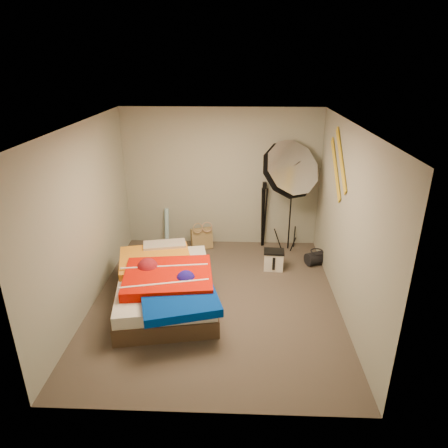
{
  "coord_description": "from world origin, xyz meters",
  "views": [
    {
      "loc": [
        0.32,
        -4.92,
        3.25
      ],
      "look_at": [
        0.1,
        0.6,
        0.95
      ],
      "focal_mm": 32.0,
      "sensor_mm": 36.0,
      "label": 1
    }
  ],
  "objects_px": {
    "tote_bag": "(202,239)",
    "duffel_bag": "(316,258)",
    "wrapping_roll": "(167,227)",
    "camera_case": "(274,261)",
    "camera_tripod": "(264,210)",
    "bed": "(166,285)",
    "photo_umbrella": "(289,171)"
  },
  "relations": [
    {
      "from": "bed",
      "to": "wrapping_roll",
      "type": "bearing_deg",
      "value": 99.35
    },
    {
      "from": "bed",
      "to": "photo_umbrella",
      "type": "xyz_separation_m",
      "value": [
        1.84,
        1.64,
        1.25
      ]
    },
    {
      "from": "duffel_bag",
      "to": "photo_umbrella",
      "type": "bearing_deg",
      "value": 117.67
    },
    {
      "from": "camera_tripod",
      "to": "photo_umbrella",
      "type": "bearing_deg",
      "value": -39.39
    },
    {
      "from": "wrapping_roll",
      "to": "duffel_bag",
      "type": "xyz_separation_m",
      "value": [
        2.67,
        -0.73,
        -0.23
      ]
    },
    {
      "from": "wrapping_roll",
      "to": "photo_umbrella",
      "type": "distance_m",
      "value": 2.49
    },
    {
      "from": "wrapping_roll",
      "to": "duffel_bag",
      "type": "height_order",
      "value": "wrapping_roll"
    },
    {
      "from": "camera_case",
      "to": "camera_tripod",
      "type": "height_order",
      "value": "camera_tripod"
    },
    {
      "from": "bed",
      "to": "photo_umbrella",
      "type": "height_order",
      "value": "photo_umbrella"
    },
    {
      "from": "wrapping_roll",
      "to": "camera_case",
      "type": "distance_m",
      "value": 2.15
    },
    {
      "from": "camera_case",
      "to": "bed",
      "type": "height_order",
      "value": "bed"
    },
    {
      "from": "wrapping_roll",
      "to": "camera_tripod",
      "type": "distance_m",
      "value": 1.83
    },
    {
      "from": "bed",
      "to": "camera_tripod",
      "type": "xyz_separation_m",
      "value": [
        1.47,
        1.94,
        0.43
      ]
    },
    {
      "from": "camera_tripod",
      "to": "wrapping_roll",
      "type": "bearing_deg",
      "value": 179.15
    },
    {
      "from": "tote_bag",
      "to": "camera_case",
      "type": "relative_size",
      "value": 1.25
    },
    {
      "from": "tote_bag",
      "to": "bed",
      "type": "distance_m",
      "value": 1.81
    },
    {
      "from": "tote_bag",
      "to": "duffel_bag",
      "type": "bearing_deg",
      "value": -34.86
    },
    {
      "from": "wrapping_roll",
      "to": "camera_case",
      "type": "height_order",
      "value": "wrapping_roll"
    },
    {
      "from": "wrapping_roll",
      "to": "camera_tripod",
      "type": "height_order",
      "value": "camera_tripod"
    },
    {
      "from": "camera_case",
      "to": "bed",
      "type": "relative_size",
      "value": 0.14
    },
    {
      "from": "camera_tripod",
      "to": "bed",
      "type": "bearing_deg",
      "value": -127.2
    },
    {
      "from": "duffel_bag",
      "to": "photo_umbrella",
      "type": "relative_size",
      "value": 0.17
    },
    {
      "from": "wrapping_roll",
      "to": "photo_umbrella",
      "type": "xyz_separation_m",
      "value": [
        2.16,
        -0.33,
        1.19
      ]
    },
    {
      "from": "tote_bag",
      "to": "bed",
      "type": "xyz_separation_m",
      "value": [
        -0.35,
        -1.77,
        0.08
      ]
    },
    {
      "from": "camera_case",
      "to": "camera_tripod",
      "type": "distance_m",
      "value": 1.07
    },
    {
      "from": "camera_case",
      "to": "photo_umbrella",
      "type": "bearing_deg",
      "value": 72.54
    },
    {
      "from": "wrapping_roll",
      "to": "camera_tripod",
      "type": "xyz_separation_m",
      "value": [
        1.79,
        -0.03,
        0.37
      ]
    },
    {
      "from": "tote_bag",
      "to": "camera_tripod",
      "type": "relative_size",
      "value": 0.31
    },
    {
      "from": "photo_umbrella",
      "to": "tote_bag",
      "type": "bearing_deg",
      "value": 174.87
    },
    {
      "from": "wrapping_roll",
      "to": "photo_umbrella",
      "type": "height_order",
      "value": "photo_umbrella"
    },
    {
      "from": "camera_case",
      "to": "bed",
      "type": "xyz_separation_m",
      "value": [
        -1.61,
        -1.03,
        0.12
      ]
    },
    {
      "from": "camera_case",
      "to": "bed",
      "type": "distance_m",
      "value": 1.91
    }
  ]
}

